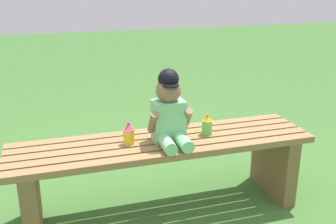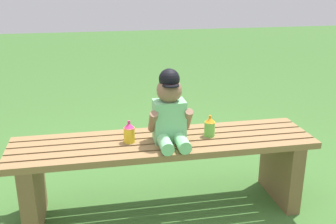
# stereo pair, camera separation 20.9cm
# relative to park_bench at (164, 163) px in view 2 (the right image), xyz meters

# --- Properties ---
(ground_plane) EXTENTS (16.00, 16.00, 0.00)m
(ground_plane) POSITION_rel_park_bench_xyz_m (0.00, 0.00, -0.30)
(ground_plane) COLOR #3D6B2D
(park_bench) EXTENTS (1.68, 0.41, 0.44)m
(park_bench) POSITION_rel_park_bench_xyz_m (0.00, 0.00, 0.00)
(park_bench) COLOR olive
(park_bench) RESTS_ON ground_plane
(child_figure) EXTENTS (0.23, 0.27, 0.40)m
(child_figure) POSITION_rel_park_bench_xyz_m (0.03, -0.03, 0.32)
(child_figure) COLOR #7FCC8C
(child_figure) RESTS_ON park_bench
(sippy_cup_left) EXTENTS (0.06, 0.06, 0.12)m
(sippy_cup_left) POSITION_rel_park_bench_xyz_m (-0.19, 0.01, 0.20)
(sippy_cup_left) COLOR yellow
(sippy_cup_left) RESTS_ON park_bench
(sippy_cup_right) EXTENTS (0.06, 0.06, 0.12)m
(sippy_cup_right) POSITION_rel_park_bench_xyz_m (0.27, 0.01, 0.20)
(sippy_cup_right) COLOR #66CC4C
(sippy_cup_right) RESTS_ON park_bench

